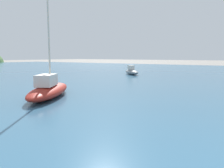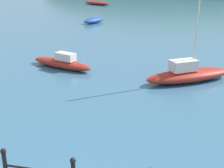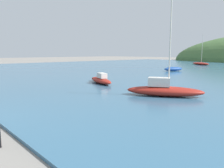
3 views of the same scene
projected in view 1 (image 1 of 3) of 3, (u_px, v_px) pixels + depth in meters
boat_far_right at (132, 72)px, 20.29m from camera, size 2.50×2.66×0.86m
boat_nearest_quay at (49, 89)px, 9.04m from camera, size 3.94×3.09×4.87m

